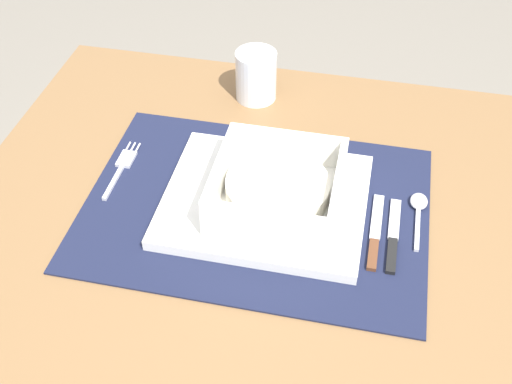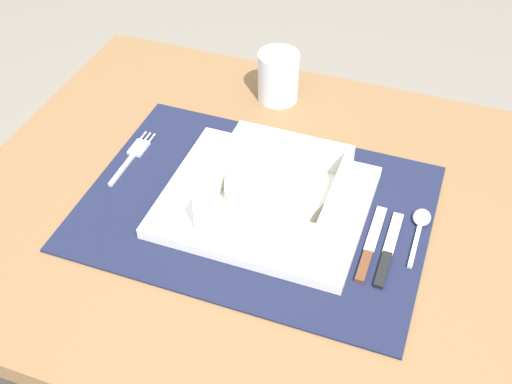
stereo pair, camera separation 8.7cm
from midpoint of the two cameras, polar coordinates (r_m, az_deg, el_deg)
name	(u,v)px [view 1 (the left image)]	position (r m, az deg, el deg)	size (l,w,h in m)	color
dining_table	(265,261)	(0.99, -1.73, -6.27)	(0.85, 0.68, 0.75)	brown
placemat	(256,207)	(0.89, -2.80, -1.46)	(0.47, 0.34, 0.00)	#191E38
serving_plate	(265,201)	(0.89, -1.98, -0.89)	(0.27, 0.23, 0.02)	white
porridge_bowl	(277,190)	(0.86, -1.00, 0.06)	(0.17, 0.17, 0.06)	white
fork	(123,165)	(0.98, -14.19, 2.18)	(0.02, 0.13, 0.00)	silver
spoon	(419,207)	(0.90, 11.48, -1.41)	(0.02, 0.11, 0.01)	silver
butter_knife	(393,239)	(0.85, 9.14, -4.28)	(0.01, 0.13, 0.01)	black
bread_knife	(375,236)	(0.86, 7.58, -4.02)	(0.01, 0.13, 0.01)	#59331E
drinking_glass	(256,78)	(1.08, -2.35, 9.91)	(0.07, 0.07, 0.08)	white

